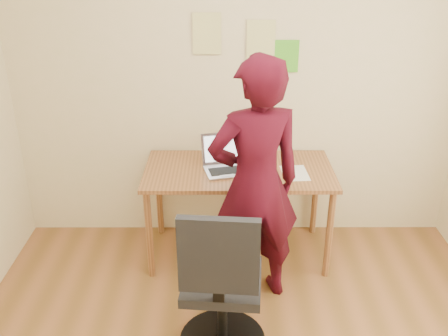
{
  "coord_description": "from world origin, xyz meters",
  "views": [
    {
      "loc": [
        -0.11,
        -1.97,
        2.33
      ],
      "look_at": [
        -0.11,
        0.95,
        0.95
      ],
      "focal_mm": 40.0,
      "sensor_mm": 36.0,
      "label": 1
    }
  ],
  "objects_px": {
    "office_chair": "(221,293)",
    "person": "(255,185)",
    "desk": "(239,179)",
    "laptop": "(227,162)",
    "phone": "(274,181)"
  },
  "relations": [
    {
      "from": "desk",
      "to": "office_chair",
      "type": "relative_size",
      "value": 1.36
    },
    {
      "from": "phone",
      "to": "person",
      "type": "bearing_deg",
      "value": -151.37
    },
    {
      "from": "phone",
      "to": "office_chair",
      "type": "bearing_deg",
      "value": -146.25
    },
    {
      "from": "phone",
      "to": "person",
      "type": "xyz_separation_m",
      "value": [
        -0.15,
        -0.28,
        0.11
      ]
    },
    {
      "from": "office_chair",
      "to": "person",
      "type": "distance_m",
      "value": 0.73
    },
    {
      "from": "office_chair",
      "to": "person",
      "type": "bearing_deg",
      "value": 73.75
    },
    {
      "from": "desk",
      "to": "person",
      "type": "height_order",
      "value": "person"
    },
    {
      "from": "laptop",
      "to": "office_chair",
      "type": "xyz_separation_m",
      "value": [
        -0.04,
        -1.05,
        -0.35
      ]
    },
    {
      "from": "desk",
      "to": "person",
      "type": "bearing_deg",
      "value": -79.6
    },
    {
      "from": "person",
      "to": "phone",
      "type": "bearing_deg",
      "value": -134.46
    },
    {
      "from": "person",
      "to": "desk",
      "type": "bearing_deg",
      "value": -95.05
    },
    {
      "from": "phone",
      "to": "laptop",
      "type": "bearing_deg",
      "value": 115.2
    },
    {
      "from": "laptop",
      "to": "office_chair",
      "type": "distance_m",
      "value": 1.11
    },
    {
      "from": "desk",
      "to": "laptop",
      "type": "distance_m",
      "value": 0.16
    },
    {
      "from": "desk",
      "to": "person",
      "type": "xyz_separation_m",
      "value": [
        0.09,
        -0.49,
        0.2
      ]
    }
  ]
}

